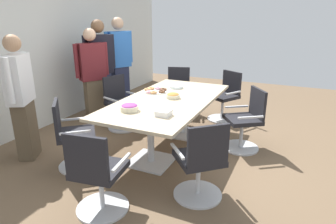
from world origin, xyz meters
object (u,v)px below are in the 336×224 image
object	(u,v)px
person_standing_0	(21,97)
napkin_pile	(164,113)
office_chair_2	(225,99)
snack_bowl_pretzels	(173,96)
office_chair_4	(121,105)
office_chair_3	(178,93)
donut_platter	(155,91)
snack_bowl_candy_mix	(129,107)
office_chair_0	(201,165)
person_standing_1	(93,76)
person_standing_3	(120,62)
office_chair_6	(97,177)
office_chair_1	(246,123)
plate_stack	(176,87)
person_standing_2	(101,68)
conference_table	(168,107)
office_chair_5	(73,138)

from	to	relation	value
person_standing_0	napkin_pile	size ratio (longest dim) A/B	10.14
office_chair_2	snack_bowl_pretzels	world-z (taller)	office_chair_2
office_chair_2	office_chair_4	xyz separation A→B (m)	(-1.18, 1.55, 0.00)
office_chair_3	donut_platter	bearing A→B (deg)	78.38
office_chair_4	snack_bowl_candy_mix	xyz separation A→B (m)	(-1.06, -0.86, 0.39)
person_standing_0	office_chair_0	bearing A→B (deg)	62.66
snack_bowl_candy_mix	napkin_pile	bearing A→B (deg)	-88.92
office_chair_4	napkin_pile	distance (m)	1.74
person_standing_1	office_chair_4	bearing A→B (deg)	117.76
person_standing_3	snack_bowl_candy_mix	size ratio (longest dim) A/B	7.98
office_chair_0	napkin_pile	world-z (taller)	office_chair_0
office_chair_4	office_chair_6	bearing A→B (deg)	46.31
snack_bowl_pretzels	office_chair_1	bearing A→B (deg)	-70.83
person_standing_3	snack_bowl_pretzels	xyz separation A→B (m)	(-1.25, -1.75, -0.19)
person_standing_3	plate_stack	bearing A→B (deg)	94.09
office_chair_1	person_standing_2	bearing A→B (deg)	49.90
donut_platter	person_standing_3	bearing A→B (deg)	52.51
person_standing_0	snack_bowl_pretzels	distance (m)	2.06
office_chair_1	person_standing_0	world-z (taller)	person_standing_0
conference_table	office_chair_4	distance (m)	1.16
office_chair_6	plate_stack	world-z (taller)	office_chair_6
person_standing_2	plate_stack	bearing A→B (deg)	117.28
office_chair_5	napkin_pile	bearing A→B (deg)	68.37
conference_table	napkin_pile	distance (m)	0.75
office_chair_2	office_chair_4	size ratio (longest dim) A/B	1.00
office_chair_2	plate_stack	bearing A→B (deg)	85.70
office_chair_1	office_chair_2	bearing A→B (deg)	-6.86
office_chair_2	person_standing_2	size ratio (longest dim) A/B	0.50
office_chair_3	donut_platter	size ratio (longest dim) A/B	2.42
office_chair_4	office_chair_6	world-z (taller)	same
napkin_pile	person_standing_2	bearing A→B (deg)	55.07
office_chair_3	person_standing_3	bearing A→B (deg)	-7.75
office_chair_0	person_standing_2	bearing A→B (deg)	103.69
office_chair_5	snack_bowl_pretzels	size ratio (longest dim) A/B	4.56
office_chair_1	donut_platter	bearing A→B (deg)	60.53
office_chair_0	snack_bowl_pretzels	distance (m)	1.44
office_chair_2	snack_bowl_pretzels	xyz separation A→B (m)	(-1.48, 0.42, 0.38)
person_standing_3	plate_stack	size ratio (longest dim) A/B	8.31
conference_table	office_chair_3	distance (m)	1.62
office_chair_2	office_chair_6	bearing A→B (deg)	112.43
office_chair_1	snack_bowl_pretzels	size ratio (longest dim) A/B	4.56
office_chair_0	office_chair_5	bearing A→B (deg)	138.72
office_chair_3	person_standing_0	bearing A→B (deg)	49.22
office_chair_2	snack_bowl_pretzels	size ratio (longest dim) A/B	4.56
person_standing_1	person_standing_3	world-z (taller)	person_standing_3
snack_bowl_candy_mix	plate_stack	xyz separation A→B (m)	(1.34, -0.07, -0.03)
person_standing_3	napkin_pile	distance (m)	2.81
conference_table	office_chair_6	distance (m)	1.72
snack_bowl_candy_mix	plate_stack	bearing A→B (deg)	-2.95
donut_platter	napkin_pile	size ratio (longest dim) A/B	2.27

